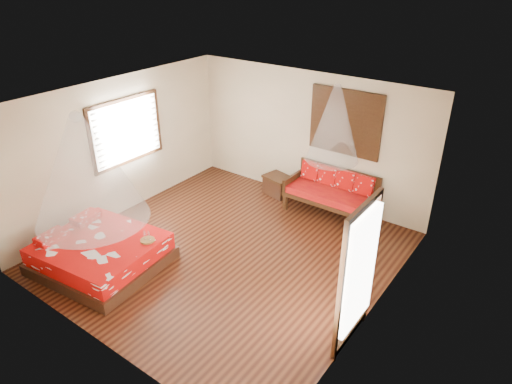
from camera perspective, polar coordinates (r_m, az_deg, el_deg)
room at (r=7.72m, az=-3.87°, el=1.11°), size 5.54×5.54×2.84m
bed at (r=8.39m, az=-18.87°, el=-7.24°), size 2.16×1.99×0.63m
daybed at (r=9.51m, az=9.48°, el=0.15°), size 1.83×0.81×0.95m
storage_chest at (r=10.29m, az=2.79°, el=0.85°), size 0.72×0.59×0.44m
shutter_panel at (r=9.26m, az=11.09°, el=8.53°), size 1.52×0.06×1.32m
window_left at (r=9.57m, az=-15.87°, el=7.34°), size 0.10×1.74×1.34m
glazed_door at (r=6.24m, az=12.42°, el=-10.14°), size 0.08×1.02×2.16m
wine_tray at (r=7.99m, az=-13.44°, el=-5.65°), size 0.25×0.25×0.20m
mosquito_net_main at (r=7.62m, az=-20.57°, el=2.71°), size 1.83×1.83×1.80m
mosquito_net_daybed at (r=8.82m, az=9.80°, el=8.40°), size 1.02×1.02×1.50m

